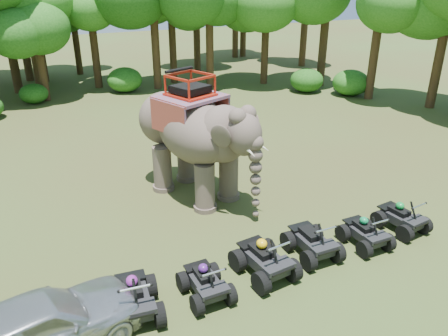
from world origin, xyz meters
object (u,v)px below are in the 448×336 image
(atv_1, at_px, (206,279))
(atv_5, at_px, (402,214))
(atv_4, at_px, (366,229))
(parked_car, at_px, (38,327))
(atv_0, at_px, (134,293))
(atv_2, at_px, (265,255))
(atv_3, at_px, (313,237))
(elephant, at_px, (194,136))

(atv_1, bearing_deg, atv_5, 1.23)
(atv_4, bearing_deg, parked_car, -177.93)
(parked_car, xyz_separation_m, atv_0, (2.20, 0.31, -0.13))
(atv_1, distance_m, atv_2, 1.85)
(atv_4, bearing_deg, atv_3, 172.16)
(atv_0, height_order, atv_5, atv_0)
(atv_1, height_order, atv_3, atv_3)
(elephant, bearing_deg, atv_2, -112.44)
(parked_car, height_order, atv_4, parked_car)
(atv_1, relative_size, atv_4, 1.00)
(atv_1, height_order, atv_5, atv_5)
(atv_1, bearing_deg, atv_2, 3.24)
(atv_0, distance_m, atv_2, 3.69)
(atv_2, height_order, atv_5, atv_2)
(atv_4, relative_size, atv_5, 0.97)
(atv_1, relative_size, atv_2, 0.86)
(elephant, distance_m, atv_5, 7.64)
(parked_car, distance_m, atv_3, 7.67)
(parked_car, distance_m, atv_1, 4.05)
(atv_3, height_order, atv_5, atv_3)
(atv_2, relative_size, atv_4, 1.16)
(atv_3, bearing_deg, atv_5, -0.43)
(atv_2, relative_size, atv_3, 1.06)
(atv_3, relative_size, atv_5, 1.06)
(atv_0, relative_size, atv_5, 1.09)
(atv_2, bearing_deg, atv_5, -4.71)
(atv_0, distance_m, atv_3, 5.46)
(atv_1, distance_m, atv_5, 7.13)
(parked_car, relative_size, atv_5, 2.85)
(atv_3, xyz_separation_m, atv_5, (3.51, -0.12, -0.04))
(elephant, distance_m, parked_car, 8.50)
(atv_0, distance_m, atv_5, 8.97)
(atv_2, bearing_deg, atv_0, 173.70)
(atv_2, distance_m, atv_3, 1.78)
(parked_car, bearing_deg, atv_0, -93.99)
(parked_car, distance_m, atv_2, 5.90)
(atv_1, xyz_separation_m, atv_5, (7.13, 0.16, 0.02))
(elephant, bearing_deg, atv_0, -146.07)
(atv_1, distance_m, atv_3, 3.62)
(atv_0, distance_m, atv_4, 7.27)
(atv_2, xyz_separation_m, atv_5, (5.28, 0.06, -0.08))
(parked_car, height_order, atv_1, parked_car)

